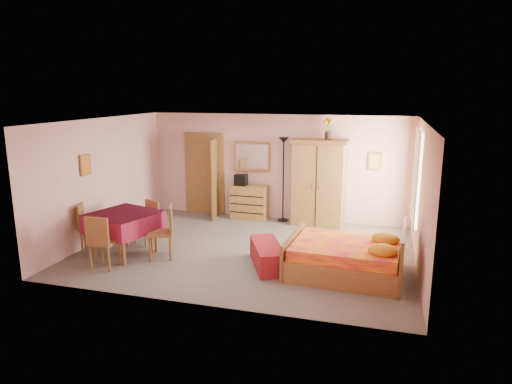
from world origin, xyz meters
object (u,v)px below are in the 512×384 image
(bench, at_px, (267,255))
(chair_west, at_px, (92,227))
(floor_lamp, at_px, (283,180))
(sunflower_vase, at_px, (328,129))
(bed, at_px, (346,249))
(chair_south, at_px, (104,241))
(stereo, at_px, (241,180))
(chair_north, at_px, (146,223))
(wardrobe, at_px, (319,183))
(chest_of_drawers, at_px, (250,202))
(wall_mirror, at_px, (252,157))
(dining_table, at_px, (125,234))
(chair_east, at_px, (160,232))

(bench, relative_size, chair_west, 1.29)
(floor_lamp, height_order, sunflower_vase, sunflower_vase)
(bed, distance_m, chair_south, 4.33)
(stereo, distance_m, chair_north, 2.79)
(wardrobe, bearing_deg, chair_north, -141.49)
(stereo, bearing_deg, chair_north, -118.96)
(chest_of_drawers, distance_m, sunflower_vase, 2.66)
(chest_of_drawers, height_order, chair_north, chair_north)
(wall_mirror, bearing_deg, bench, -73.76)
(wall_mirror, relative_size, bed, 0.47)
(stereo, relative_size, floor_lamp, 0.14)
(floor_lamp, height_order, dining_table, floor_lamp)
(floor_lamp, relative_size, chair_west, 2.12)
(floor_lamp, relative_size, chair_north, 2.31)
(wardrobe, relative_size, chair_east, 2.01)
(wardrobe, xyz_separation_m, sunflower_vase, (0.17, 0.07, 1.27))
(stereo, bearing_deg, sunflower_vase, 0.69)
(sunflower_vase, relative_size, dining_table, 0.43)
(wardrobe, distance_m, bed, 3.07)
(bed, bearing_deg, chair_east, -173.83)
(dining_table, height_order, chair_east, chair_east)
(chest_of_drawers, bearing_deg, chair_west, -125.90)
(chair_west, height_order, chair_east, chair_east)
(chair_south, height_order, chair_north, chair_south)
(floor_lamp, distance_m, chair_east, 3.61)
(sunflower_vase, distance_m, bench, 3.70)
(dining_table, xyz_separation_m, chair_west, (-0.75, 0.02, 0.06))
(floor_lamp, relative_size, chair_east, 2.03)
(bed, xyz_separation_m, chair_east, (-3.49, -0.18, 0.05))
(wall_mirror, bearing_deg, chair_east, -109.36)
(chest_of_drawers, height_order, wardrobe, wardrobe)
(bed, bearing_deg, chest_of_drawers, 135.19)
(chest_of_drawers, relative_size, dining_table, 0.78)
(sunflower_vase, bearing_deg, wall_mirror, 174.20)
(chest_of_drawers, bearing_deg, chair_south, -111.36)
(wall_mirror, relative_size, sunflower_vase, 1.89)
(chair_south, bearing_deg, chest_of_drawers, 65.46)
(sunflower_vase, xyz_separation_m, chair_south, (-3.49, -3.84, -1.80))
(sunflower_vase, xyz_separation_m, chair_east, (-2.75, -3.12, -1.79))
(chair_south, xyz_separation_m, chair_north, (0.05, 1.41, -0.05))
(sunflower_vase, height_order, chair_north, sunflower_vase)
(chest_of_drawers, relative_size, sunflower_vase, 1.81)
(wardrobe, bearing_deg, chair_east, -127.43)
(sunflower_vase, distance_m, dining_table, 5.07)
(chest_of_drawers, distance_m, wall_mirror, 1.15)
(sunflower_vase, height_order, chair_west, sunflower_vase)
(chair_west, bearing_deg, stereo, 120.90)
(chair_south, relative_size, chair_east, 0.98)
(chest_of_drawers, relative_size, stereo, 3.00)
(wardrobe, height_order, chair_north, wardrobe)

